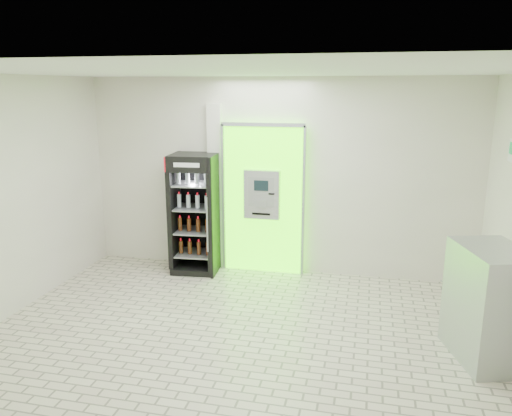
% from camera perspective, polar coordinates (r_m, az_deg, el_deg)
% --- Properties ---
extents(ground, '(6.00, 6.00, 0.00)m').
position_cam_1_polar(ground, '(5.86, -2.37, -15.38)').
color(ground, beige).
rests_on(ground, ground).
extents(room_shell, '(6.00, 6.00, 6.00)m').
position_cam_1_polar(room_shell, '(5.22, -2.57, 2.57)').
color(room_shell, silver).
rests_on(room_shell, ground).
extents(atm_assembly, '(1.30, 0.24, 2.33)m').
position_cam_1_polar(atm_assembly, '(7.70, 0.84, 1.12)').
color(atm_assembly, '#41F501').
rests_on(atm_assembly, ground).
extents(pillar, '(0.22, 0.11, 2.60)m').
position_cam_1_polar(pillar, '(7.91, -4.64, 2.36)').
color(pillar, silver).
rests_on(pillar, ground).
extents(beverage_cooler, '(0.75, 0.69, 1.86)m').
position_cam_1_polar(beverage_cooler, '(7.83, -6.90, -0.87)').
color(beverage_cooler, black).
rests_on(beverage_cooler, ground).
extents(steel_cabinet, '(0.86, 1.06, 1.24)m').
position_cam_1_polar(steel_cabinet, '(5.88, 25.09, -9.95)').
color(steel_cabinet, '#A0A3A8').
rests_on(steel_cabinet, ground).
extents(exit_sign, '(0.02, 0.22, 0.26)m').
position_cam_1_polar(exit_sign, '(6.58, 27.20, 5.86)').
color(exit_sign, white).
rests_on(exit_sign, room_shell).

